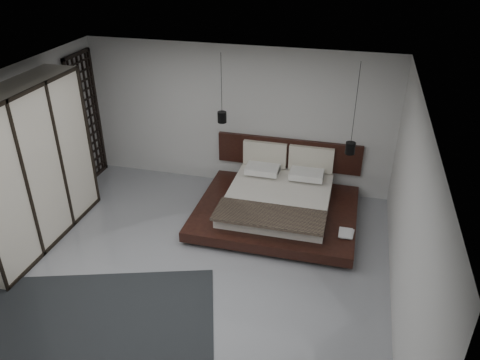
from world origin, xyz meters
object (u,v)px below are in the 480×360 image
(pendant_left, at_px, (222,117))
(rug, at_px, (89,332))
(wardrobe, at_px, (27,169))
(lattice_screen, at_px, (87,119))
(bed, at_px, (278,202))
(pendant_right, at_px, (350,148))

(pendant_left, bearing_deg, rug, -100.71)
(rug, bearing_deg, wardrobe, 137.18)
(wardrobe, bearing_deg, lattice_screen, 96.56)
(pendant_left, relative_size, wardrobe, 0.47)
(lattice_screen, relative_size, wardrobe, 0.97)
(lattice_screen, distance_m, pendant_left, 2.86)
(bed, height_order, rug, bed)
(pendant_right, relative_size, wardrobe, 0.60)
(pendant_right, height_order, wardrobe, pendant_right)
(pendant_right, height_order, rug, pendant_right)
(lattice_screen, relative_size, pendant_left, 2.07)
(bed, xyz_separation_m, wardrobe, (-3.74, -1.65, 1.02))
(wardrobe, xyz_separation_m, rug, (1.87, -1.73, -1.30))
(lattice_screen, distance_m, bed, 4.15)
(pendant_left, bearing_deg, bed, -21.09)
(pendant_left, bearing_deg, pendant_right, 0.00)
(bed, bearing_deg, wardrobe, -156.24)
(pendant_right, distance_m, rug, 5.04)
(bed, bearing_deg, lattice_screen, 172.24)
(pendant_left, height_order, rug, pendant_left)
(pendant_left, distance_m, wardrobe, 3.34)
(bed, distance_m, rug, 3.87)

